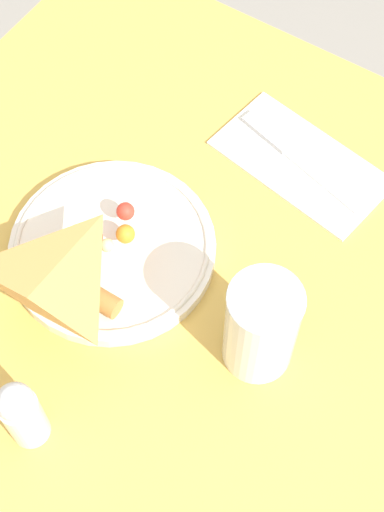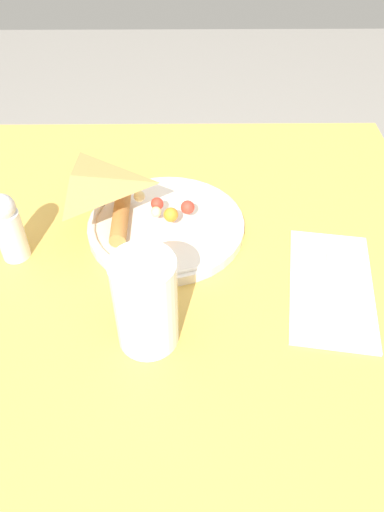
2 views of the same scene
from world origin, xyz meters
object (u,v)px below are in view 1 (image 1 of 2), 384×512
plate_pizza (109,249)px  salt_shaker (22,413)px  butter_knife (296,156)px  dining_table (219,355)px  napkin_folded (301,163)px  milk_glass (261,329)px

plate_pizza → salt_shaker: salt_shaker is taller
butter_knife → salt_shaker: size_ratio=1.80×
plate_pizza → dining_table: bearing=2.1°
napkin_folded → salt_shaker: 0.45m
dining_table → milk_glass: bearing=-16.5°
napkin_folded → milk_glass: bearing=-71.5°
milk_glass → salt_shaker: milk_glass is taller
dining_table → salt_shaker: bearing=-113.8°
milk_glass → butter_knife: 0.26m
milk_glass → napkin_folded: milk_glass is taller
dining_table → salt_shaker: 0.29m
napkin_folded → butter_knife: 0.01m
butter_knife → plate_pizza: bearing=-100.6°
dining_table → butter_knife: bearing=99.0°
plate_pizza → butter_knife: plate_pizza is taller
butter_knife → salt_shaker: 0.45m
salt_shaker → butter_knife: bearing=82.5°
milk_glass → butter_knife: milk_glass is taller
milk_glass → napkin_folded: 0.26m
milk_glass → plate_pizza: bearing=177.0°
dining_table → butter_knife: 0.26m
plate_pizza → milk_glass: 0.20m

